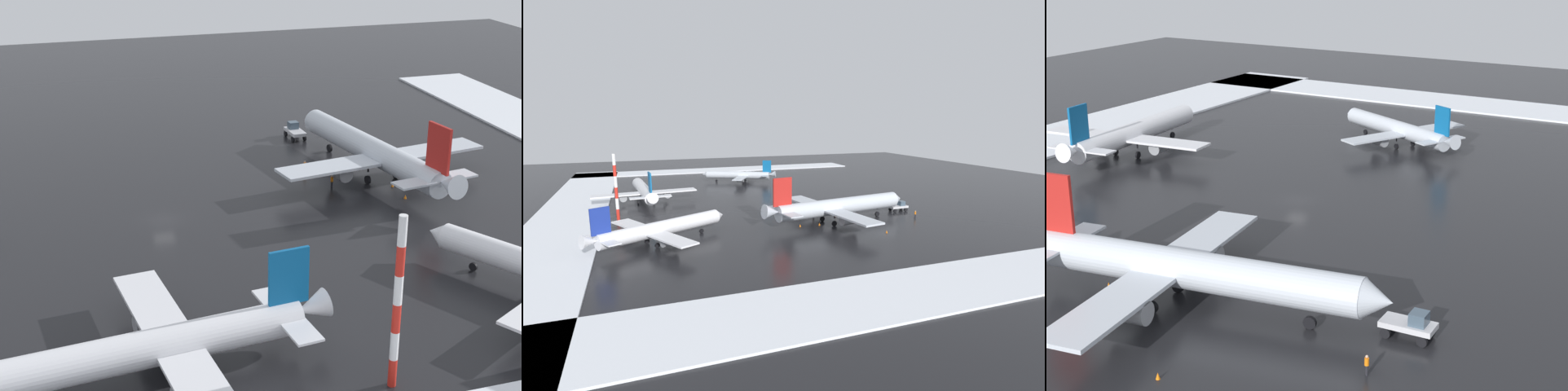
{
  "view_description": "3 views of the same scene",
  "coord_description": "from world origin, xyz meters",
  "views": [
    {
      "loc": [
        -14.77,
        -88.4,
        38.5
      ],
      "look_at": [
        11.73,
        -2.01,
        2.6
      ],
      "focal_mm": 55.0,
      "sensor_mm": 36.0,
      "label": 1
    },
    {
      "loc": [
        109.12,
        -34.39,
        23.29
      ],
      "look_at": [
        10.19,
        1.71,
        2.7
      ],
      "focal_mm": 28.0,
      "sensor_mm": 36.0,
      "label": 2
    },
    {
      "loc": [
        81.8,
        48.64,
        32.15
      ],
      "look_at": [
        10.83,
        7.75,
        5.03
      ],
      "focal_mm": 55.0,
      "sensor_mm": 36.0,
      "label": 3
    }
  ],
  "objects": [
    {
      "name": "airplane_foreground_jet",
      "position": [
        -31.43,
        0.0,
        2.64
      ],
      "size": [
        21.23,
        24.92,
        7.99
      ],
      "rotation": [
        0.0,
        0.0,
        4.24
      ],
      "color": "silver",
      "rests_on": "ground_plane"
    },
    {
      "name": "airplane_far_rear",
      "position": [
        30.69,
        6.67,
        3.66
      ],
      "size": [
        31.04,
        37.2,
        11.07
      ],
      "rotation": [
        0.0,
        0.0,
        1.73
      ],
      "color": "silver",
      "rests_on": "ground_plane"
    },
    {
      "name": "traffic_cone_near_nose",
      "position": [
        31.22,
        -2.28,
        0.28
      ],
      "size": [
        0.36,
        0.36,
        0.55
      ],
      "primitive_type": "cone",
      "color": "orange",
      "rests_on": "ground_plane"
    },
    {
      "name": "airplane_parked_portside",
      "position": [
        -6.9,
        -32.87,
        3.23
      ],
      "size": [
        32.88,
        27.35,
        9.76
      ],
      "rotation": [
        0.0,
        0.0,
        3.25
      ],
      "color": "white",
      "rests_on": "ground_plane"
    },
    {
      "name": "snow_bank_left",
      "position": [
        -67.0,
        0.0,
        0.16
      ],
      "size": [
        14.0,
        116.0,
        0.33
      ],
      "primitive_type": "cube",
      "color": "white",
      "rests_on": "ground_plane"
    },
    {
      "name": "ground_crew_mid_apron",
      "position": [
        22.16,
        10.87,
        0.97
      ],
      "size": [
        0.36,
        0.36,
        1.71
      ],
      "rotation": [
        0.0,
        0.0,
        5.48
      ],
      "color": "black",
      "rests_on": "ground_plane"
    },
    {
      "name": "traffic_cone_mid_line",
      "position": [
        31.52,
        2.13,
        0.28
      ],
      "size": [
        0.36,
        0.36,
        0.55
      ],
      "primitive_type": "cone",
      "color": "orange",
      "rests_on": "ground_plane"
    },
    {
      "name": "ground_crew_near_tug",
      "position": [
        33.21,
        25.86,
        0.97
      ],
      "size": [
        0.36,
        0.36,
        1.71
      ],
      "rotation": [
        0.0,
        0.0,
        5.44
      ],
      "color": "black",
      "rests_on": "ground_plane"
    },
    {
      "name": "ground_crew_beside_wing",
      "position": [
        23.6,
        4.25,
        0.97
      ],
      "size": [
        0.36,
        0.36,
        1.71
      ],
      "rotation": [
        0.0,
        0.0,
        2.15
      ],
      "color": "black",
      "rests_on": "ground_plane"
    },
    {
      "name": "ground_plane",
      "position": [
        0.0,
        0.0,
        0.0
      ],
      "size": [
        240.0,
        240.0,
        0.0
      ],
      "primitive_type": "plane",
      "color": "black"
    },
    {
      "name": "traffic_cone_wingtip_side",
      "position": [
        41.61,
        12.46,
        0.28
      ],
      "size": [
        0.36,
        0.36,
        0.55
      ],
      "primitive_type": "cone",
      "color": "orange",
      "rests_on": "ground_plane"
    },
    {
      "name": "pushback_tug",
      "position": [
        26.09,
        26.47,
        1.28
      ],
      "size": [
        2.44,
        4.67,
        2.5
      ],
      "rotation": [
        0.0,
        0.0,
        1.61
      ],
      "color": "silver",
      "rests_on": "ground_plane"
    }
  ]
}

